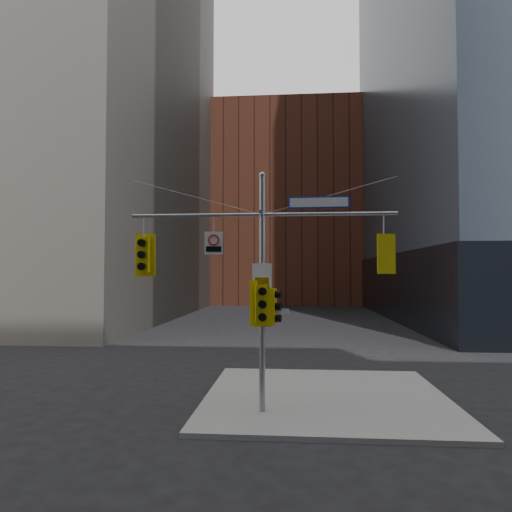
% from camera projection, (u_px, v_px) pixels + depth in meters
% --- Properties ---
extents(ground, '(160.00, 160.00, 0.00)m').
position_uv_depth(ground, '(257.00, 441.00, 11.49)').
color(ground, black).
rests_on(ground, ground).
extents(sidewalk_corner, '(8.00, 8.00, 0.15)m').
position_uv_depth(sidewalk_corner, '(326.00, 397.00, 15.31)').
color(sidewalk_corner, gray).
rests_on(sidewalk_corner, ground).
extents(brick_midrise, '(26.00, 20.00, 28.00)m').
position_uv_depth(brick_midrise, '(287.00, 210.00, 69.79)').
color(brick_midrise, brown).
rests_on(brick_midrise, ground).
extents(signal_assembly, '(8.00, 0.80, 7.30)m').
position_uv_depth(signal_assembly, '(262.00, 267.00, 13.64)').
color(signal_assembly, '#93969B').
rests_on(signal_assembly, ground).
extents(traffic_light_west_arm, '(0.63, 0.50, 1.32)m').
position_uv_depth(traffic_light_west_arm, '(144.00, 255.00, 13.97)').
color(traffic_light_west_arm, '#D9C40B').
rests_on(traffic_light_west_arm, ground).
extents(traffic_light_east_arm, '(0.55, 0.51, 1.16)m').
position_uv_depth(traffic_light_east_arm, '(384.00, 254.00, 13.37)').
color(traffic_light_east_arm, '#D9C40B').
rests_on(traffic_light_east_arm, ground).
extents(traffic_light_pole_side, '(0.46, 0.39, 1.07)m').
position_uv_depth(traffic_light_pole_side, '(273.00, 306.00, 13.57)').
color(traffic_light_pole_side, '#D9C40B').
rests_on(traffic_light_pole_side, ground).
extents(traffic_light_pole_front, '(0.65, 0.58, 1.37)m').
position_uv_depth(traffic_light_pole_front, '(261.00, 304.00, 13.34)').
color(traffic_light_pole_front, '#D9C40B').
rests_on(traffic_light_pole_front, ground).
extents(street_sign_blade, '(1.83, 0.11, 0.36)m').
position_uv_depth(street_sign_blade, '(319.00, 202.00, 13.58)').
color(street_sign_blade, '#11259C').
rests_on(street_sign_blade, ground).
extents(regulatory_sign_arm, '(0.55, 0.09, 0.69)m').
position_uv_depth(regulatory_sign_arm, '(214.00, 242.00, 13.77)').
color(regulatory_sign_arm, silver).
rests_on(regulatory_sign_arm, ground).
extents(regulatory_sign_pole, '(0.58, 0.09, 0.76)m').
position_uv_depth(regulatory_sign_pole, '(262.00, 277.00, 13.52)').
color(regulatory_sign_pole, silver).
rests_on(regulatory_sign_pole, ground).
extents(street_blade_ew, '(0.70, 0.10, 0.14)m').
position_uv_depth(street_blade_ew, '(277.00, 311.00, 13.56)').
color(street_blade_ew, silver).
rests_on(street_blade_ew, ground).
extents(street_blade_ns, '(0.03, 0.74, 0.15)m').
position_uv_depth(street_blade_ns, '(263.00, 317.00, 14.04)').
color(street_blade_ns, '#145926').
rests_on(street_blade_ns, ground).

